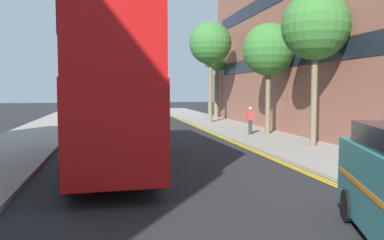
% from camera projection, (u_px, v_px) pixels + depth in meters
% --- Properties ---
extents(sidewalk_right, '(4.00, 80.00, 0.14)m').
position_uv_depth(sidewalk_right, '(294.00, 147.00, 18.89)').
color(sidewalk_right, gray).
rests_on(sidewalk_right, ground).
extents(sidewalk_left, '(4.00, 80.00, 0.14)m').
position_uv_depth(sidewalk_left, '(1.00, 156.00, 16.28)').
color(sidewalk_left, gray).
rests_on(sidewalk_left, ground).
extents(kerb_line_outer, '(0.10, 56.00, 0.01)m').
position_uv_depth(kerb_line_outer, '(269.00, 156.00, 16.52)').
color(kerb_line_outer, yellow).
rests_on(kerb_line_outer, ground).
extents(kerb_line_inner, '(0.10, 56.00, 0.01)m').
position_uv_depth(kerb_line_inner, '(266.00, 156.00, 16.49)').
color(kerb_line_inner, yellow).
rests_on(kerb_line_inner, ground).
extents(double_decker_bus_away, '(3.09, 10.89, 5.64)m').
position_uv_depth(double_decker_bus_away, '(107.00, 82.00, 14.13)').
color(double_decker_bus_away, '#B20F0F').
rests_on(double_decker_bus_away, ground).
extents(pedestrian_far, '(0.34, 0.22, 1.62)m').
position_uv_depth(pedestrian_far, '(250.00, 120.00, 23.50)').
color(pedestrian_far, '#2D2D38').
rests_on(pedestrian_far, sidewalk_right).
extents(street_tree_near, '(3.12, 3.12, 6.58)m').
position_uv_depth(street_tree_near, '(269.00, 50.00, 23.51)').
color(street_tree_near, '#6B6047').
rests_on(street_tree_near, sidewalk_right).
extents(street_tree_mid, '(3.46, 3.46, 8.16)m').
position_uv_depth(street_tree_mid, '(210.00, 44.00, 32.28)').
color(street_tree_mid, '#6B6047').
rests_on(street_tree_mid, sidewalk_right).
extents(street_tree_far, '(3.14, 3.14, 7.15)m').
position_uv_depth(street_tree_far, '(316.00, 26.00, 18.22)').
color(street_tree_far, '#6B6047').
rests_on(street_tree_far, sidewalk_right).
extents(street_tree_distant, '(2.95, 2.95, 7.50)m').
position_uv_depth(street_tree_distant, '(217.00, 56.00, 37.94)').
color(street_tree_distant, '#6B6047').
rests_on(street_tree_distant, sidewalk_right).
extents(townhouse_terrace_right, '(10.08, 28.00, 12.25)m').
position_uv_depth(townhouse_terrace_right, '(343.00, 40.00, 26.92)').
color(townhouse_terrace_right, brown).
rests_on(townhouse_terrace_right, ground).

